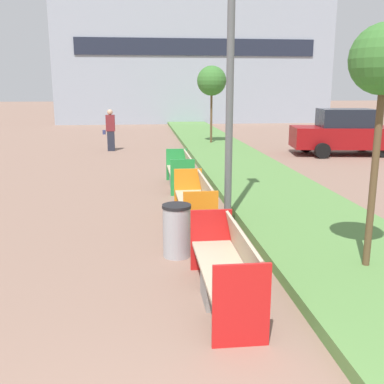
# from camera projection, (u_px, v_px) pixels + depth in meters

# --- Properties ---
(planter_grass_strip) EXTENTS (2.80, 120.00, 0.18)m
(planter_grass_strip) POSITION_uv_depth(u_px,v_px,m) (247.00, 172.00, 14.26)
(planter_grass_strip) COLOR #568442
(planter_grass_strip) RESTS_ON ground
(building_backdrop) EXTENTS (20.91, 8.42, 10.13)m
(building_backdrop) POSITION_uv_depth(u_px,v_px,m) (191.00, 58.00, 36.84)
(building_backdrop) COLOR #939EAD
(building_backdrop) RESTS_ON ground
(bench_red_frame) EXTENTS (0.65, 2.15, 0.94)m
(bench_red_frame) POSITION_uv_depth(u_px,v_px,m) (226.00, 274.00, 5.75)
(bench_red_frame) COLOR gray
(bench_red_frame) RESTS_ON ground
(bench_orange_frame) EXTENTS (0.65, 2.28, 0.94)m
(bench_orange_frame) POSITION_uv_depth(u_px,v_px,m) (196.00, 206.00, 9.03)
(bench_orange_frame) COLOR gray
(bench_orange_frame) RESTS_ON ground
(bench_green_frame) EXTENTS (0.65, 2.05, 0.94)m
(bench_green_frame) POSITION_uv_depth(u_px,v_px,m) (181.00, 174.00, 12.40)
(bench_green_frame) COLOR gray
(bench_green_frame) RESTS_ON ground
(litter_bin) EXTENTS (0.47, 0.47, 0.87)m
(litter_bin) POSITION_uv_depth(u_px,v_px,m) (177.00, 230.00, 7.29)
(litter_bin) COLOR #9EA0A5
(litter_bin) RESTS_ON ground
(street_lamp_post) EXTENTS (0.24, 0.44, 6.90)m
(street_lamp_post) POSITION_uv_depth(u_px,v_px,m) (231.00, 24.00, 8.08)
(street_lamp_post) COLOR #56595B
(street_lamp_post) RESTS_ON ground
(sapling_tree_far) EXTENTS (1.35, 1.35, 3.67)m
(sapling_tree_far) POSITION_uv_depth(u_px,v_px,m) (212.00, 81.00, 20.49)
(sapling_tree_far) COLOR brown
(sapling_tree_far) RESTS_ON ground
(pedestrian_walking) EXTENTS (0.53, 0.24, 1.79)m
(pedestrian_walking) POSITION_uv_depth(u_px,v_px,m) (110.00, 130.00, 19.41)
(pedestrian_walking) COLOR #232633
(pedestrian_walking) RESTS_ON ground
(parked_car_distant) EXTENTS (4.41, 2.34, 1.86)m
(parked_car_distant) POSITION_uv_depth(u_px,v_px,m) (345.00, 132.00, 18.30)
(parked_car_distant) COLOR maroon
(parked_car_distant) RESTS_ON ground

